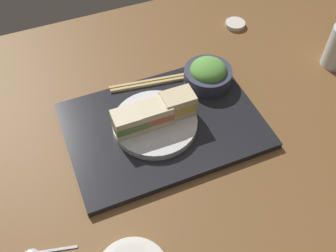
{
  "coord_description": "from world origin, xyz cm",
  "views": [
    {
      "loc": [
        22.15,
        53.68,
        71.66
      ],
      "look_at": [
        1.57,
        3.7,
        5.0
      ],
      "focal_mm": 41.68,
      "sensor_mm": 36.0,
      "label": 1
    }
  ],
  "objects_px": {
    "salad_bowl": "(208,74)",
    "small_sauce_dish": "(235,24)",
    "sandwich_plate": "(154,122)",
    "sandwich_middle": "(154,112)",
    "teaspoon": "(38,252)",
    "chopsticks_pair": "(149,82)",
    "sandwich_near": "(178,104)",
    "sandwich_far": "(129,121)"
  },
  "relations": [
    {
      "from": "chopsticks_pair",
      "to": "small_sauce_dish",
      "type": "height_order",
      "value": "chopsticks_pair"
    },
    {
      "from": "sandwich_far",
      "to": "chopsticks_pair",
      "type": "distance_m",
      "value": 0.17
    },
    {
      "from": "sandwich_middle",
      "to": "salad_bowl",
      "type": "bearing_deg",
      "value": -155.2
    },
    {
      "from": "salad_bowl",
      "to": "teaspoon",
      "type": "height_order",
      "value": "salad_bowl"
    },
    {
      "from": "chopsticks_pair",
      "to": "small_sauce_dish",
      "type": "relative_size",
      "value": 3.33
    },
    {
      "from": "salad_bowl",
      "to": "sandwich_far",
      "type": "bearing_deg",
      "value": 19.56
    },
    {
      "from": "sandwich_near",
      "to": "sandwich_middle",
      "type": "height_order",
      "value": "sandwich_near"
    },
    {
      "from": "chopsticks_pair",
      "to": "small_sauce_dish",
      "type": "bearing_deg",
      "value": -155.97
    },
    {
      "from": "sandwich_middle",
      "to": "teaspoon",
      "type": "distance_m",
      "value": 0.37
    },
    {
      "from": "sandwich_far",
      "to": "salad_bowl",
      "type": "height_order",
      "value": "sandwich_far"
    },
    {
      "from": "sandwich_plate",
      "to": "small_sauce_dish",
      "type": "distance_m",
      "value": 0.46
    },
    {
      "from": "teaspoon",
      "to": "sandwich_plate",
      "type": "bearing_deg",
      "value": -147.89
    },
    {
      "from": "salad_bowl",
      "to": "teaspoon",
      "type": "distance_m",
      "value": 0.56
    },
    {
      "from": "teaspoon",
      "to": "sandwich_near",
      "type": "bearing_deg",
      "value": -151.94
    },
    {
      "from": "sandwich_plate",
      "to": "chopsticks_pair",
      "type": "relative_size",
      "value": 1.0
    },
    {
      "from": "sandwich_plate",
      "to": "sandwich_middle",
      "type": "xyz_separation_m",
      "value": [
        -0.0,
        -0.0,
        0.03
      ]
    },
    {
      "from": "sandwich_near",
      "to": "small_sauce_dish",
      "type": "bearing_deg",
      "value": -138.0
    },
    {
      "from": "chopsticks_pair",
      "to": "sandwich_middle",
      "type": "bearing_deg",
      "value": 74.44
    },
    {
      "from": "small_sauce_dish",
      "to": "chopsticks_pair",
      "type": "bearing_deg",
      "value": 24.03
    },
    {
      "from": "sandwich_middle",
      "to": "teaspoon",
      "type": "bearing_deg",
      "value": 32.11
    },
    {
      "from": "sandwich_near",
      "to": "small_sauce_dish",
      "type": "distance_m",
      "value": 0.42
    },
    {
      "from": "chopsticks_pair",
      "to": "salad_bowl",
      "type": "bearing_deg",
      "value": 159.87
    },
    {
      "from": "sandwich_near",
      "to": "small_sauce_dish",
      "type": "xyz_separation_m",
      "value": [
        -0.31,
        -0.28,
        -0.06
      ]
    },
    {
      "from": "teaspoon",
      "to": "sandwich_far",
      "type": "bearing_deg",
      "value": -142.53
    },
    {
      "from": "sandwich_near",
      "to": "sandwich_middle",
      "type": "xyz_separation_m",
      "value": [
        0.06,
        0.0,
        -0.0
      ]
    },
    {
      "from": "sandwich_near",
      "to": "sandwich_far",
      "type": "distance_m",
      "value": 0.12
    },
    {
      "from": "salad_bowl",
      "to": "chopsticks_pair",
      "type": "relative_size",
      "value": 0.61
    },
    {
      "from": "sandwich_far",
      "to": "salad_bowl",
      "type": "xyz_separation_m",
      "value": [
        -0.23,
        -0.08,
        -0.02
      ]
    },
    {
      "from": "sandwich_plate",
      "to": "sandwich_far",
      "type": "distance_m",
      "value": 0.07
    },
    {
      "from": "salad_bowl",
      "to": "teaspoon",
      "type": "relative_size",
      "value": 1.19
    },
    {
      "from": "sandwich_middle",
      "to": "sandwich_near",
      "type": "bearing_deg",
      "value": -177.84
    },
    {
      "from": "sandwich_far",
      "to": "small_sauce_dish",
      "type": "xyz_separation_m",
      "value": [
        -0.42,
        -0.28,
        -0.05
      ]
    },
    {
      "from": "sandwich_plate",
      "to": "sandwich_near",
      "type": "distance_m",
      "value": 0.07
    },
    {
      "from": "sandwich_near",
      "to": "teaspoon",
      "type": "relative_size",
      "value": 0.76
    },
    {
      "from": "teaspoon",
      "to": "small_sauce_dish",
      "type": "bearing_deg",
      "value": -145.01
    },
    {
      "from": "sandwich_far",
      "to": "small_sauce_dish",
      "type": "distance_m",
      "value": 0.51
    },
    {
      "from": "sandwich_plate",
      "to": "teaspoon",
      "type": "relative_size",
      "value": 1.94
    },
    {
      "from": "salad_bowl",
      "to": "small_sauce_dish",
      "type": "relative_size",
      "value": 2.05
    },
    {
      "from": "sandwich_near",
      "to": "teaspoon",
      "type": "distance_m",
      "value": 0.42
    },
    {
      "from": "sandwich_middle",
      "to": "small_sauce_dish",
      "type": "height_order",
      "value": "sandwich_middle"
    },
    {
      "from": "sandwich_far",
      "to": "salad_bowl",
      "type": "distance_m",
      "value": 0.25
    },
    {
      "from": "sandwich_middle",
      "to": "teaspoon",
      "type": "height_order",
      "value": "sandwich_middle"
    }
  ]
}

